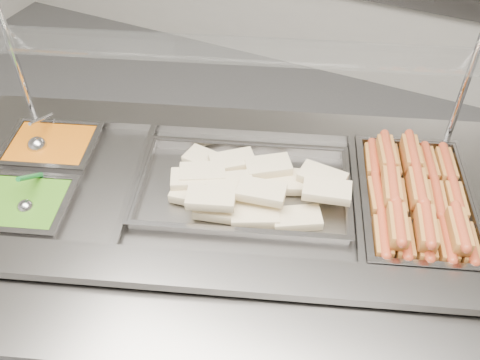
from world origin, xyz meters
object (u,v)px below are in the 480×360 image
at_px(pan_wraps, 243,191).
at_px(pan_hotdogs, 414,205).
at_px(ladle, 38,144).
at_px(sneeze_guard, 231,52).
at_px(serving_spoon, 27,202).
at_px(steam_counter, 227,266).

bearing_deg(pan_wraps, pan_hotdogs, 19.27).
relative_size(pan_hotdogs, ladle, 3.30).
relative_size(sneeze_guard, pan_hotdogs, 2.62).
bearing_deg(pan_hotdogs, pan_wraps, -160.73).
bearing_deg(serving_spoon, pan_wraps, 31.78).
bearing_deg(pan_hotdogs, sneeze_guard, 179.99).
bearing_deg(steam_counter, sneeze_guard, 109.27).
xyz_separation_m(steam_counter, ladle, (-0.68, -0.10, 0.45)).
distance_m(pan_hotdogs, pan_wraps, 0.56).
xyz_separation_m(steam_counter, sneeze_guard, (-0.07, 0.20, 0.80)).
height_order(sneeze_guard, pan_wraps, sneeze_guard).
bearing_deg(sneeze_guard, serving_spoon, -129.81).
bearing_deg(sneeze_guard, pan_hotdogs, -0.01).
relative_size(steam_counter, sneeze_guard, 1.24).
xyz_separation_m(pan_wraps, ladle, (-0.73, -0.12, 0.03)).
bearing_deg(ladle, pan_wraps, 9.32).
bearing_deg(pan_wraps, steam_counter, -160.73).
xyz_separation_m(sneeze_guard, pan_wraps, (0.13, -0.18, -0.38)).
height_order(sneeze_guard, serving_spoon, sneeze_guard).
relative_size(ladle, serving_spoon, 1.12).
height_order(pan_wraps, ladle, ladle).
relative_size(pan_wraps, serving_spoon, 4.55).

